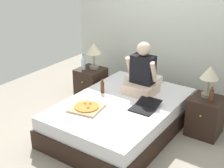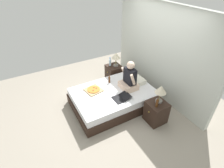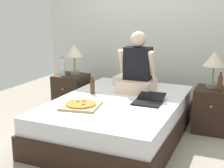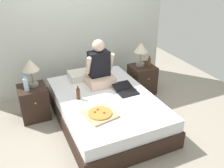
% 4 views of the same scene
% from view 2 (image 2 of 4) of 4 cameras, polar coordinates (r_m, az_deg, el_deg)
% --- Properties ---
extents(ground_plane, '(5.69, 5.69, 0.00)m').
position_cam_2_polar(ground_plane, '(4.85, 0.40, -6.59)').
color(ground_plane, '#9E9384').
extents(wall_back, '(3.69, 0.12, 2.50)m').
position_cam_2_polar(wall_back, '(4.93, 15.24, 10.11)').
color(wall_back, silver).
rests_on(wall_back, ground).
extents(bed, '(1.45, 2.12, 0.46)m').
position_cam_2_polar(bed, '(4.71, 0.41, -4.54)').
color(bed, black).
rests_on(bed, ground).
extents(nightstand_left, '(0.44, 0.47, 0.55)m').
position_cam_2_polar(nightstand_left, '(5.65, 0.57, 3.49)').
color(nightstand_left, black).
rests_on(nightstand_left, ground).
extents(lamp_on_left_nightstand, '(0.26, 0.26, 0.45)m').
position_cam_2_polar(lamp_on_left_nightstand, '(5.36, 1.30, 8.97)').
color(lamp_on_left_nightstand, gray).
rests_on(lamp_on_left_nightstand, nightstand_left).
extents(water_bottle, '(0.07, 0.07, 0.28)m').
position_cam_2_polar(water_bottle, '(5.48, -0.64, 7.11)').
color(water_bottle, silver).
rests_on(water_bottle, nightstand_left).
extents(nightstand_right, '(0.44, 0.47, 0.55)m').
position_cam_2_polar(nightstand_right, '(4.35, 14.19, -8.87)').
color(nightstand_right, black).
rests_on(nightstand_right, ground).
extents(lamp_on_right_nightstand, '(0.26, 0.26, 0.45)m').
position_cam_2_polar(lamp_on_right_nightstand, '(4.02, 15.64, -2.08)').
color(lamp_on_right_nightstand, gray).
rests_on(lamp_on_right_nightstand, nightstand_right).
extents(beer_bottle, '(0.06, 0.06, 0.23)m').
position_cam_2_polar(beer_bottle, '(4.02, 14.51, -6.10)').
color(beer_bottle, '#512D14').
rests_on(beer_bottle, nightstand_right).
extents(pillow, '(0.52, 0.34, 0.12)m').
position_cam_2_polar(pillow, '(4.96, 7.80, 1.48)').
color(pillow, silver).
rests_on(pillow, bed).
extents(person_seated, '(0.47, 0.40, 0.78)m').
position_cam_2_polar(person_seated, '(4.54, 5.67, 1.71)').
color(person_seated, beige).
rests_on(person_seated, bed).
extents(laptop, '(0.32, 0.42, 0.07)m').
position_cam_2_polar(laptop, '(4.31, 2.89, -4.57)').
color(laptop, black).
rests_on(laptop, bed).
extents(pizza_box, '(0.47, 0.47, 0.05)m').
position_cam_2_polar(pizza_box, '(4.60, -6.06, -1.91)').
color(pizza_box, tan).
rests_on(pizza_box, bed).
extents(beer_bottle_on_bed, '(0.06, 0.06, 0.22)m').
position_cam_2_polar(beer_bottle_on_bed, '(4.85, -0.90, 1.47)').
color(beer_bottle_on_bed, '#4C2811').
rests_on(beer_bottle_on_bed, bed).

